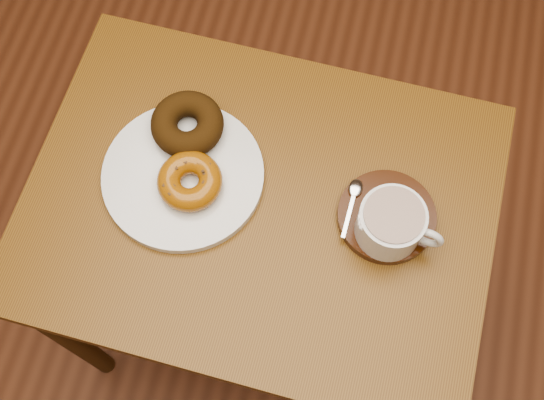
% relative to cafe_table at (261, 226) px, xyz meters
% --- Properties ---
extents(cafe_table, '(0.75, 0.57, 0.68)m').
position_rel_cafe_table_xyz_m(cafe_table, '(0.00, 0.00, 0.00)').
color(cafe_table, brown).
rests_on(cafe_table, ground).
extents(donut_plate, '(0.33, 0.33, 0.02)m').
position_rel_cafe_table_xyz_m(donut_plate, '(-0.13, 0.01, 0.12)').
color(donut_plate, silver).
rests_on(donut_plate, cafe_table).
extents(donut_cinnamon, '(0.14, 0.14, 0.04)m').
position_rel_cafe_table_xyz_m(donut_cinnamon, '(-0.14, 0.09, 0.15)').
color(donut_cinnamon, '#341F0A').
rests_on(donut_cinnamon, donut_plate).
extents(donut_caramel, '(0.11, 0.11, 0.04)m').
position_rel_cafe_table_xyz_m(donut_caramel, '(-0.11, -0.00, 0.14)').
color(donut_caramel, '#995910').
rests_on(donut_caramel, donut_plate).
extents(saucer, '(0.16, 0.16, 0.02)m').
position_rel_cafe_table_xyz_m(saucer, '(0.20, 0.02, 0.12)').
color(saucer, '#331506').
rests_on(saucer, cafe_table).
extents(coffee_cup, '(0.13, 0.10, 0.07)m').
position_rel_cafe_table_xyz_m(coffee_cup, '(0.20, -0.01, 0.16)').
color(coffee_cup, silver).
rests_on(coffee_cup, saucer).
extents(teaspoon, '(0.02, 0.10, 0.01)m').
position_rel_cafe_table_xyz_m(teaspoon, '(0.14, 0.04, 0.13)').
color(teaspoon, silver).
rests_on(teaspoon, saucer).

